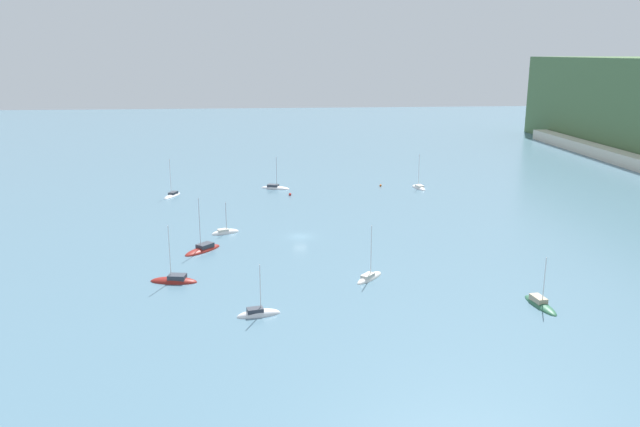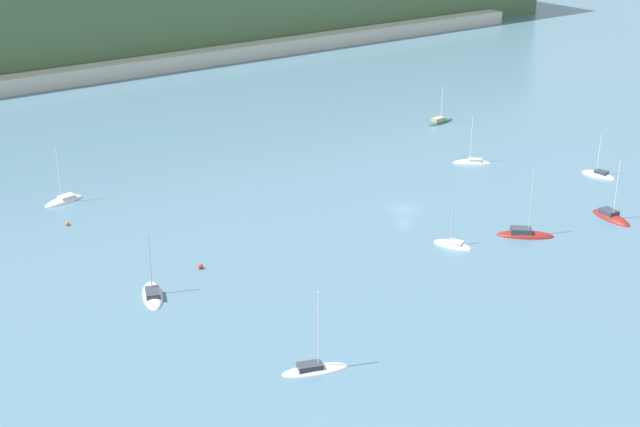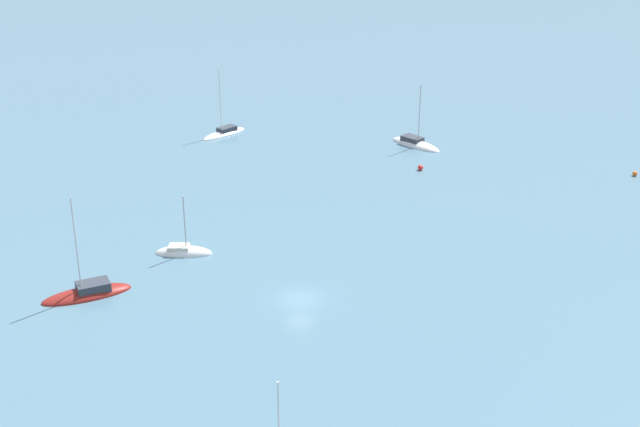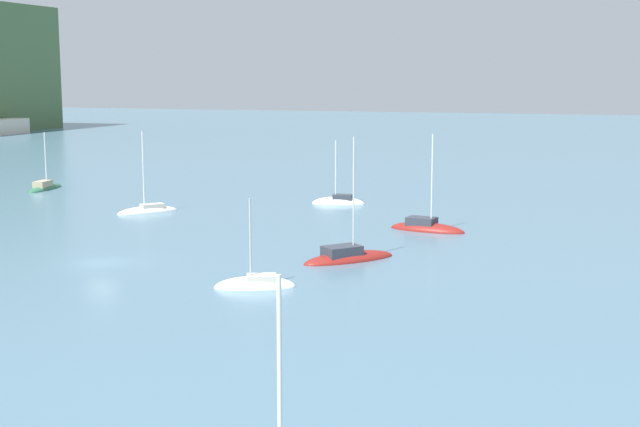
# 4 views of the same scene
# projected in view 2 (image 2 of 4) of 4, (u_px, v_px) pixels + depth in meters

# --- Properties ---
(ground_plane) EXTENTS (600.00, 600.00, 0.00)m
(ground_plane) POSITION_uv_depth(u_px,v_px,m) (404.00, 209.00, 143.27)
(ground_plane) COLOR slate
(shore_town_strip) EXTENTS (274.84, 6.00, 3.94)m
(shore_town_strip) POSITION_uv_depth(u_px,v_px,m) (116.00, 70.00, 226.45)
(shore_town_strip) COLOR beige
(shore_town_strip) RESTS_ON ground_plane
(sailboat_0) EXTENTS (4.17, 6.24, 7.34)m
(sailboat_0) POSITION_uv_depth(u_px,v_px,m) (453.00, 246.00, 129.72)
(sailboat_0) COLOR white
(sailboat_0) RESTS_ON ground_plane
(sailboat_1) EXTENTS (5.36, 8.54, 9.52)m
(sailboat_1) POSITION_uv_depth(u_px,v_px,m) (153.00, 296.00, 115.05)
(sailboat_1) COLOR silver
(sailboat_1) RESTS_ON ground_plane
(sailboat_2) EXTENTS (7.23, 3.60, 10.16)m
(sailboat_2) POSITION_uv_depth(u_px,v_px,m) (64.00, 201.00, 146.28)
(sailboat_2) COLOR silver
(sailboat_2) RESTS_ON ground_plane
(sailboat_3) EXTENTS (8.15, 3.09, 8.29)m
(sailboat_3) POSITION_uv_depth(u_px,v_px,m) (440.00, 122.00, 189.11)
(sailboat_3) COLOR #2D6647
(sailboat_3) RESTS_ON ground_plane
(sailboat_4) EXTENTS (7.92, 4.70, 10.30)m
(sailboat_4) POSITION_uv_depth(u_px,v_px,m) (315.00, 370.00, 98.48)
(sailboat_4) COLOR silver
(sailboat_4) RESTS_ON ground_plane
(sailboat_5) EXTENTS (6.46, 5.98, 9.77)m
(sailboat_5) POSITION_uv_depth(u_px,v_px,m) (472.00, 163.00, 164.38)
(sailboat_5) COLOR white
(sailboat_5) RESTS_ON ground_plane
(sailboat_6) EXTENTS (4.00, 8.09, 10.31)m
(sailboat_6) POSITION_uv_depth(u_px,v_px,m) (611.00, 218.00, 139.63)
(sailboat_6) COLOR maroon
(sailboat_6) RESTS_ON ground_plane
(sailboat_7) EXTENTS (3.22, 6.56, 8.45)m
(sailboat_7) POSITION_uv_depth(u_px,v_px,m) (598.00, 176.00, 157.88)
(sailboat_7) COLOR silver
(sailboat_7) RESTS_ON ground_plane
(sailboat_8) EXTENTS (8.25, 7.69, 10.93)m
(sailboat_8) POSITION_uv_depth(u_px,v_px,m) (525.00, 235.00, 133.23)
(sailboat_8) COLOR maroon
(sailboat_8) RESTS_ON ground_plane
(mooring_buoy_0) EXTENTS (0.71, 0.71, 0.71)m
(mooring_buoy_0) POSITION_uv_depth(u_px,v_px,m) (200.00, 266.00, 122.62)
(mooring_buoy_0) COLOR red
(mooring_buoy_0) RESTS_ON ground_plane
(mooring_buoy_1) EXTENTS (0.62, 0.62, 0.62)m
(mooring_buoy_1) POSITION_uv_depth(u_px,v_px,m) (68.00, 224.00, 136.90)
(mooring_buoy_1) COLOR orange
(mooring_buoy_1) RESTS_ON ground_plane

